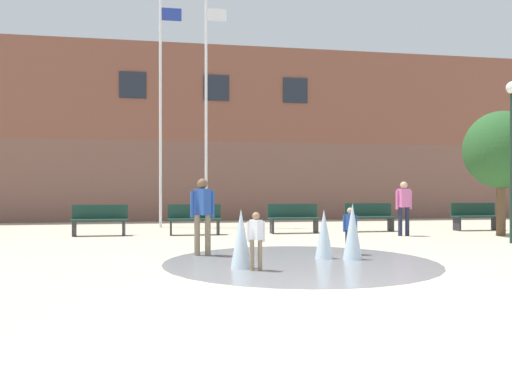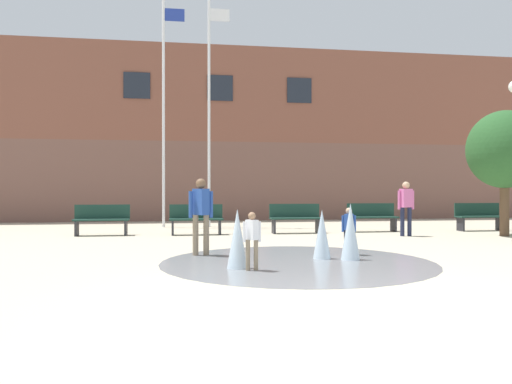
% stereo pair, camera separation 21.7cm
% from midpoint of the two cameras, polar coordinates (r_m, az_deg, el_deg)
% --- Properties ---
extents(ground_plane, '(100.00, 100.00, 0.00)m').
position_cam_midpoint_polar(ground_plane, '(6.15, 8.93, -12.55)').
color(ground_plane, '#BCB299').
extents(library_building, '(36.00, 6.05, 7.61)m').
position_cam_midpoint_polar(library_building, '(24.67, -4.43, 6.00)').
color(library_building, brown).
rests_on(library_building, ground).
extents(splash_fountain, '(5.13, 5.13, 1.10)m').
position_cam_midpoint_polar(splash_fountain, '(9.46, 6.15, -5.89)').
color(splash_fountain, gray).
rests_on(splash_fountain, ground).
extents(park_bench_under_left_flagpole, '(1.60, 0.44, 0.91)m').
position_cam_midpoint_polar(park_bench_under_left_flagpole, '(15.42, -16.83, -3.00)').
color(park_bench_under_left_flagpole, '#28282D').
rests_on(park_bench_under_left_flagpole, ground).
extents(park_bench_center, '(1.60, 0.44, 0.91)m').
position_cam_midpoint_polar(park_bench_center, '(15.11, -6.43, -3.05)').
color(park_bench_center, '#28282D').
rests_on(park_bench_center, ground).
extents(park_bench_under_right_flagpole, '(1.60, 0.44, 0.91)m').
position_cam_midpoint_polar(park_bench_under_right_flagpole, '(15.59, 4.92, -2.95)').
color(park_bench_under_right_flagpole, '#28282D').
rests_on(park_bench_under_right_flagpole, ground).
extents(park_bench_near_trashcan, '(1.60, 0.44, 0.91)m').
position_cam_midpoint_polar(park_bench_near_trashcan, '(16.56, 13.50, -2.76)').
color(park_bench_near_trashcan, '#28282D').
rests_on(park_bench_near_trashcan, ground).
extents(park_bench_far_right, '(1.60, 0.44, 0.91)m').
position_cam_midpoint_polar(park_bench_far_right, '(18.08, 24.46, -2.52)').
color(park_bench_far_right, '#28282D').
rests_on(park_bench_far_right, ground).
extents(adult_in_red, '(0.50, 0.39, 1.59)m').
position_cam_midpoint_polar(adult_in_red, '(10.35, -5.72, -2.09)').
color(adult_in_red, '#89755B').
rests_on(adult_in_red, ground).
extents(child_in_fountain, '(0.31, 0.24, 0.99)m').
position_cam_midpoint_polar(child_in_fountain, '(10.58, 11.14, -3.97)').
color(child_in_fountain, '#28282D').
rests_on(child_in_fountain, ground).
extents(teen_by_trashcan, '(0.50, 0.29, 1.59)m').
position_cam_midpoint_polar(teen_by_trashcan, '(15.20, 17.16, -1.33)').
color(teen_by_trashcan, '#1E233D').
rests_on(teen_by_trashcan, ground).
extents(child_running, '(0.31, 0.24, 0.99)m').
position_cam_midpoint_polar(child_running, '(8.41, 0.27, -5.08)').
color(child_running, '#89755B').
rests_on(child_running, ground).
extents(flagpole_left, '(0.80, 0.10, 8.26)m').
position_cam_midpoint_polar(flagpole_left, '(18.42, -10.10, 9.73)').
color(flagpole_left, silver).
rests_on(flagpole_left, ground).
extents(flagpole_right, '(0.80, 0.10, 8.34)m').
position_cam_midpoint_polar(flagpole_right, '(18.46, -4.97, 9.84)').
color(flagpole_right, silver).
rests_on(flagpole_right, ground).
extents(street_tree_near_building, '(2.13, 2.13, 3.67)m').
position_cam_midpoint_polar(street_tree_near_building, '(16.34, 26.89, 4.32)').
color(street_tree_near_building, brown).
rests_on(street_tree_near_building, ground).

